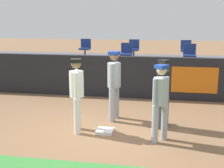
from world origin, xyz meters
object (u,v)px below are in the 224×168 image
at_px(player_coach_visitor, 161,98).
at_px(seat_front_right, 189,54).
at_px(player_fielder_home, 77,90).
at_px(seat_back_left, 85,47).
at_px(player_runner_visitor, 114,81).
at_px(player_umpire, 163,89).
at_px(first_base, 105,131).
at_px(seat_back_center, 134,48).
at_px(seat_back_right, 186,49).
at_px(seat_front_center, 126,52).

height_order(player_coach_visitor, seat_front_right, seat_front_right).
xyz_separation_m(player_fielder_home, seat_back_left, (-1.56, 6.67, 0.37)).
relative_size(player_runner_visitor, seat_front_right, 2.24).
xyz_separation_m(player_fielder_home, player_umpire, (2.04, 0.65, -0.03)).
distance_m(player_coach_visitor, player_umpire, 0.93).
xyz_separation_m(player_umpire, seat_back_left, (-3.60, 6.02, 0.40)).
xyz_separation_m(first_base, seat_back_center, (-0.01, 6.66, 1.37)).
bearing_deg(player_umpire, seat_back_center, -132.30).
bearing_deg(seat_back_center, first_base, -89.90).
xyz_separation_m(player_umpire, seat_back_right, (0.89, 6.02, 0.40)).
distance_m(player_umpire, seat_front_center, 4.49).
bearing_deg(player_umpire, seat_back_right, -153.53).
bearing_deg(first_base, seat_front_center, 91.35).
bearing_deg(first_base, seat_back_right, 71.36).
xyz_separation_m(seat_back_center, seat_back_right, (2.26, -0.00, -0.00)).
bearing_deg(player_fielder_home, seat_front_center, 158.89).
bearing_deg(seat_front_center, player_runner_visitor, -87.42).
xyz_separation_m(player_coach_visitor, seat_back_center, (-1.33, 6.95, 0.39)).
height_order(player_umpire, seat_back_center, seat_back_center).
distance_m(player_umpire, seat_front_right, 4.33).
bearing_deg(player_runner_visitor, seat_front_center, -166.29).
bearing_deg(seat_front_right, first_base, -115.08).
distance_m(player_runner_visitor, seat_back_left, 6.12).
xyz_separation_m(player_coach_visitor, seat_front_right, (0.96, 5.15, 0.39)).
height_order(seat_back_center, seat_front_center, same).
height_order(seat_back_left, seat_back_center, same).
relative_size(first_base, seat_front_center, 0.48).
bearing_deg(seat_front_right, player_fielder_home, -121.29).
relative_size(player_runner_visitor, player_coach_visitor, 1.07).
distance_m(player_umpire, seat_back_center, 6.19).
relative_size(first_base, seat_back_center, 0.48).
bearing_deg(seat_front_right, seat_back_right, 90.90).
relative_size(first_base, player_coach_visitor, 0.23).
xyz_separation_m(player_fielder_home, seat_front_center, (0.57, 4.87, 0.37)).
bearing_deg(first_base, seat_back_left, 108.61).
height_order(seat_front_right, seat_back_center, same).
height_order(player_fielder_home, player_coach_visitor, player_fielder_home).
xyz_separation_m(first_base, player_umpire, (1.36, 0.64, 0.97)).
relative_size(player_umpire, seat_back_right, 2.07).
distance_m(seat_back_center, seat_back_right, 2.26).
height_order(player_coach_visitor, player_umpire, player_coach_visitor).
xyz_separation_m(first_base, seat_front_center, (-0.11, 4.86, 1.37)).
xyz_separation_m(first_base, player_runner_visitor, (0.06, 1.00, 1.05)).
xyz_separation_m(player_coach_visitor, seat_back_left, (-3.56, 6.95, 0.39)).
xyz_separation_m(player_coach_visitor, seat_front_center, (-1.43, 5.15, 0.39)).
relative_size(seat_front_right, seat_back_center, 1.00).
bearing_deg(seat_front_right, seat_back_left, 158.28).
relative_size(first_base, seat_front_right, 0.48).
bearing_deg(player_runner_visitor, seat_back_left, -146.73).
distance_m(seat_front_right, seat_front_center, 2.39).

